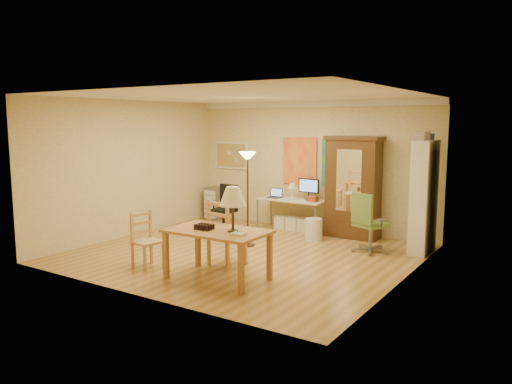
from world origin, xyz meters
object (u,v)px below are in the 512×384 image
Objects in this scene: office_chair_green at (369,236)px; bookshelf at (424,197)px; computer_desk at (294,211)px; armoire at (353,194)px; office_chair_black at (224,219)px; dining_table at (223,221)px.

office_chair_green is 0.54× the size of bookshelf.
computer_desk is 0.73× the size of armoire.
bookshelf is at bearing 8.16° from office_chair_black.
office_chair_black is (-1.91, 2.59, -0.61)m from dining_table.
armoire is at bearing 22.45° from office_chair_black.
armoire is at bearing 126.48° from office_chair_green.
computer_desk is 1.47m from office_chair_black.
dining_table is 0.75× the size of bookshelf.
computer_desk reaches higher than office_chair_black.
office_chair_black is 3.12m from office_chair_green.
armoire is at bearing 3.84° from computer_desk.
armoire is (0.51, 3.58, 0.00)m from dining_table.
office_chair_black is 0.49× the size of armoire.
computer_desk is at bearing 102.33° from dining_table.
office_chair_green reaches higher than office_chair_black.
armoire reaches higher than computer_desk.
bookshelf is at bearing 57.66° from dining_table.
office_chair_green is 0.53× the size of armoire.
computer_desk is 2.84m from bookshelf.
office_chair_black is 0.93× the size of office_chair_green.
armoire is at bearing 163.44° from bookshelf.
dining_table is at bearing -53.60° from office_chair_black.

